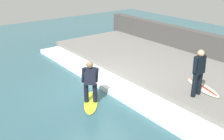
{
  "coord_description": "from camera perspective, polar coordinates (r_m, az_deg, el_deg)",
  "views": [
    {
      "loc": [
        -5.01,
        -7.33,
        4.45
      ],
      "look_at": [
        0.62,
        0.0,
        0.7
      ],
      "focal_mm": 42.0,
      "sensor_mm": 36.0,
      "label": 1
    }
  ],
  "objects": [
    {
      "name": "ground_plane",
      "position": [
        9.93,
        -2.85,
        -4.57
      ],
      "size": [
        28.0,
        28.0,
        0.0
      ],
      "primitive_type": "plane",
      "color": "#335B66"
    },
    {
      "name": "concrete_ledge",
      "position": [
        11.93,
        10.57,
        0.76
      ],
      "size": [
        4.4,
        11.94,
        0.38
      ],
      "primitive_type": "cube",
      "color": "slate",
      "rests_on": "ground_plane"
    },
    {
      "name": "back_wall",
      "position": [
        13.61,
        17.74,
        5.1
      ],
      "size": [
        0.5,
        12.53,
        1.44
      ],
      "primitive_type": "cube",
      "color": "#474442",
      "rests_on": "ground_plane"
    },
    {
      "name": "wave_foam_crest",
      "position": [
        10.23,
        0.11,
        -3.11
      ],
      "size": [
        1.07,
        11.34,
        0.19
      ],
      "primitive_type": "cube",
      "color": "silver",
      "rests_on": "ground_plane"
    },
    {
      "name": "surfboard_riding",
      "position": [
        9.12,
        -4.61,
        -6.99
      ],
      "size": [
        1.33,
        1.58,
        0.06
      ],
      "color": "#BFE02D",
      "rests_on": "ground_plane"
    },
    {
      "name": "surfer_riding",
      "position": [
        8.74,
        -4.77,
        -2.16
      ],
      "size": [
        0.54,
        0.55,
        1.46
      ],
      "color": "black",
      "rests_on": "surfboard_riding"
    },
    {
      "name": "surfer_waiting_near",
      "position": [
        8.88,
        18.35,
        -0.09
      ],
      "size": [
        0.54,
        0.26,
        1.59
      ],
      "color": "black",
      "rests_on": "concrete_ledge"
    },
    {
      "name": "surfboard_waiting_near",
      "position": [
        9.8,
        19.13,
        -3.58
      ],
      "size": [
        0.99,
        1.71,
        0.07
      ],
      "color": "beige",
      "rests_on": "concrete_ledge"
    }
  ]
}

